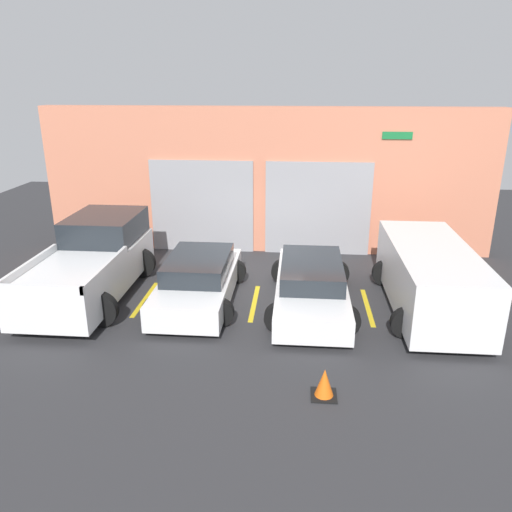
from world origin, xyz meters
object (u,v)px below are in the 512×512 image
(pickup_truck, at_px, (93,262))
(sedan_white, at_px, (311,285))
(van_right, at_px, (199,280))
(sedan_side, at_px, (430,277))
(traffic_cone, at_px, (324,384))

(pickup_truck, height_order, sedan_white, pickup_truck)
(pickup_truck, xyz_separation_m, van_right, (2.86, -0.26, -0.31))
(pickup_truck, bearing_deg, sedan_white, -2.57)
(sedan_white, bearing_deg, sedan_side, -0.50)
(sedan_white, distance_m, traffic_cone, 3.91)
(sedan_side, xyz_separation_m, traffic_cone, (-2.69, -3.87, -0.62))
(pickup_truck, height_order, van_right, pickup_truck)
(sedan_side, distance_m, traffic_cone, 4.75)
(sedan_white, xyz_separation_m, van_right, (-2.86, -0.00, 0.02))
(pickup_truck, distance_m, van_right, 2.89)
(sedan_white, relative_size, van_right, 1.11)
(pickup_truck, bearing_deg, traffic_cone, -35.15)
(pickup_truck, height_order, sedan_side, pickup_truck)
(sedan_white, height_order, traffic_cone, sedan_white)
(pickup_truck, distance_m, sedan_side, 8.59)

